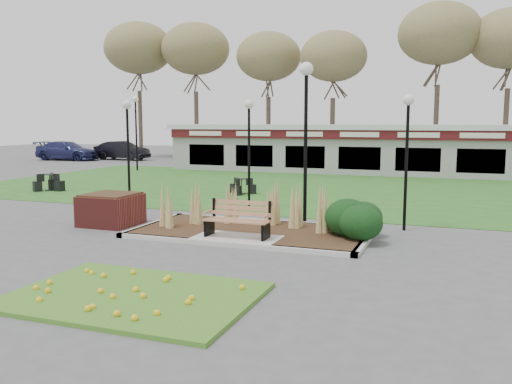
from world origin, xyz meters
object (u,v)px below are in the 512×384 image
(car_black, at_px, (122,151))
(bistro_set_b, at_px, (241,189))
(bistro_set_a, at_px, (50,185))
(lamp_post_far_left, at_px, (136,116))
(lamp_post_near_right, at_px, (306,107))
(lamp_post_mid_right, at_px, (407,132))
(brick_planter, at_px, (111,209))
(lamp_post_near_left, at_px, (128,130))
(lamp_post_mid_left, at_px, (249,130))
(food_pavilion, at_px, (364,149))
(park_bench, at_px, (238,219))
(car_silver, at_px, (200,150))
(car_blue, at_px, (67,151))

(car_black, bearing_deg, bistro_set_b, -131.30)
(bistro_set_a, xyz_separation_m, car_black, (-8.50, 18.14, 0.49))
(lamp_post_far_left, height_order, car_black, lamp_post_far_left)
(lamp_post_near_right, distance_m, lamp_post_mid_right, 3.00)
(brick_planter, relative_size, lamp_post_near_left, 0.39)
(lamp_post_mid_left, bearing_deg, food_pavilion, 83.74)
(car_black, bearing_deg, food_pavilion, -101.44)
(brick_planter, distance_m, bistro_set_a, 9.42)
(park_bench, height_order, car_black, car_black)
(car_silver, bearing_deg, park_bench, -131.69)
(lamp_post_near_right, relative_size, lamp_post_mid_left, 1.25)
(lamp_post_mid_right, xyz_separation_m, car_silver, (-18.11, 23.80, -1.99))
(park_bench, height_order, car_blue, car_blue)
(brick_planter, height_order, lamp_post_mid_right, lamp_post_mid_right)
(brick_planter, bearing_deg, lamp_post_near_left, 114.51)
(car_blue, bearing_deg, lamp_post_near_right, -131.22)
(brick_planter, relative_size, bistro_set_b, 1.22)
(lamp_post_far_left, xyz_separation_m, bistro_set_b, (10.41, -8.26, -3.16))
(lamp_post_far_left, relative_size, car_silver, 1.01)
(lamp_post_mid_right, relative_size, bistro_set_b, 3.12)
(lamp_post_mid_left, bearing_deg, lamp_post_near_left, -166.11)
(brick_planter, bearing_deg, lamp_post_far_left, 120.26)
(car_silver, distance_m, car_blue, 10.66)
(park_bench, relative_size, brick_planter, 1.13)
(car_blue, bearing_deg, lamp_post_mid_left, -131.26)
(lamp_post_far_left, bearing_deg, bistro_set_a, -79.03)
(lamp_post_far_left, bearing_deg, lamp_post_near_right, -43.21)
(food_pavilion, height_order, car_black, food_pavilion)
(lamp_post_mid_left, bearing_deg, bistro_set_a, 170.75)
(food_pavilion, relative_size, lamp_post_mid_right, 6.44)
(bistro_set_a, bearing_deg, lamp_post_mid_right, -13.21)
(lamp_post_mid_left, bearing_deg, lamp_post_mid_right, -20.19)
(brick_planter, xyz_separation_m, food_pavilion, (4.40, 18.96, 1.00))
(bistro_set_a, bearing_deg, park_bench, -29.36)
(lamp_post_near_left, height_order, car_silver, lamp_post_near_left)
(lamp_post_near_right, bearing_deg, car_black, 134.23)
(lamp_post_mid_right, bearing_deg, bistro_set_b, 142.39)
(brick_planter, height_order, bistro_set_a, brick_planter)
(bistro_set_a, relative_size, bistro_set_b, 1.14)
(brick_planter, bearing_deg, lamp_post_mid_left, 56.57)
(park_bench, relative_size, lamp_post_mid_right, 0.45)
(lamp_post_mid_left, bearing_deg, car_black, 133.30)
(lamp_post_near_right, relative_size, bistro_set_a, 3.44)
(lamp_post_near_right, bearing_deg, lamp_post_near_left, 171.89)
(park_bench, relative_size, car_black, 0.37)
(bistro_set_a, distance_m, bistro_set_b, 8.65)
(park_bench, distance_m, lamp_post_near_right, 4.25)
(brick_planter, relative_size, car_silver, 0.32)
(brick_planter, height_order, car_silver, car_silver)
(lamp_post_near_right, bearing_deg, food_pavilion, 93.27)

